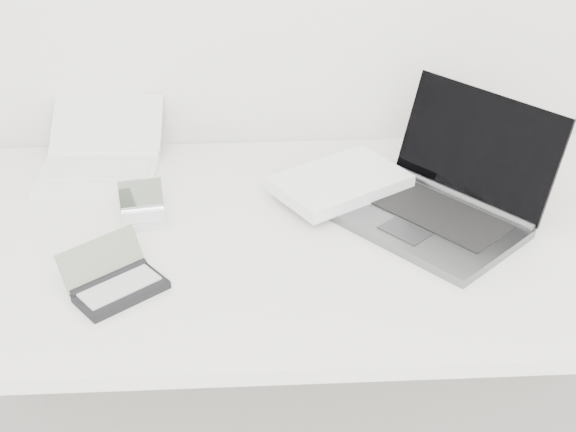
{
  "coord_description": "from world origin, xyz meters",
  "views": [
    {
      "loc": [
        -0.1,
        0.22,
        1.58
      ],
      "look_at": [
        -0.03,
        1.51,
        0.79
      ],
      "focal_mm": 50.0,
      "sensor_mm": 36.0,
      "label": 1
    }
  ],
  "objects_px": {
    "laptop_large": "(404,194)",
    "palmtop_charcoal": "(116,283)",
    "desk": "(302,250)",
    "netbook_open_white": "(100,160)"
  },
  "relations": [
    {
      "from": "desk",
      "to": "palmtop_charcoal",
      "type": "xyz_separation_m",
      "value": [
        -0.34,
        -0.18,
        0.06
      ]
    },
    {
      "from": "desk",
      "to": "laptop_large",
      "type": "distance_m",
      "value": 0.24
    },
    {
      "from": "netbook_open_white",
      "to": "palmtop_charcoal",
      "type": "xyz_separation_m",
      "value": [
        0.09,
        -0.46,
        -0.01
      ]
    },
    {
      "from": "desk",
      "to": "palmtop_charcoal",
      "type": "height_order",
      "value": "palmtop_charcoal"
    },
    {
      "from": "desk",
      "to": "laptop_large",
      "type": "relative_size",
      "value": 2.75
    },
    {
      "from": "laptop_large",
      "to": "palmtop_charcoal",
      "type": "distance_m",
      "value": 0.61
    },
    {
      "from": "laptop_large",
      "to": "palmtop_charcoal",
      "type": "height_order",
      "value": "laptop_large"
    },
    {
      "from": "netbook_open_white",
      "to": "palmtop_charcoal",
      "type": "distance_m",
      "value": 0.47
    },
    {
      "from": "laptop_large",
      "to": "netbook_open_white",
      "type": "distance_m",
      "value": 0.68
    },
    {
      "from": "laptop_large",
      "to": "netbook_open_white",
      "type": "relative_size",
      "value": 1.82
    }
  ]
}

